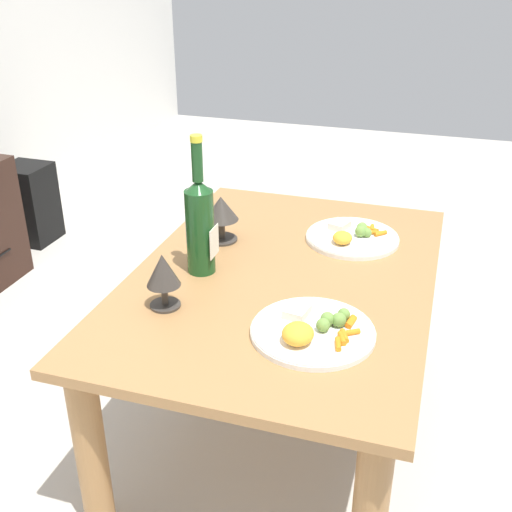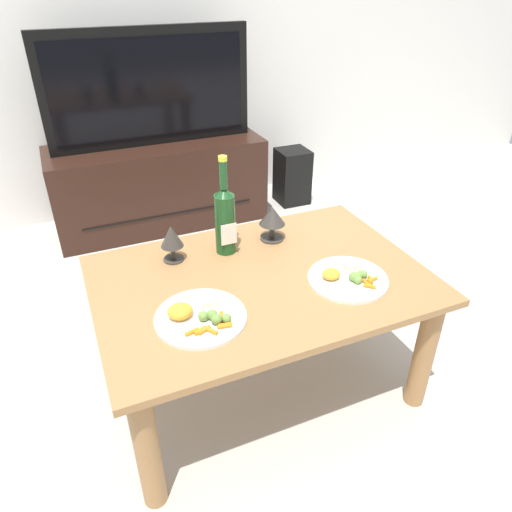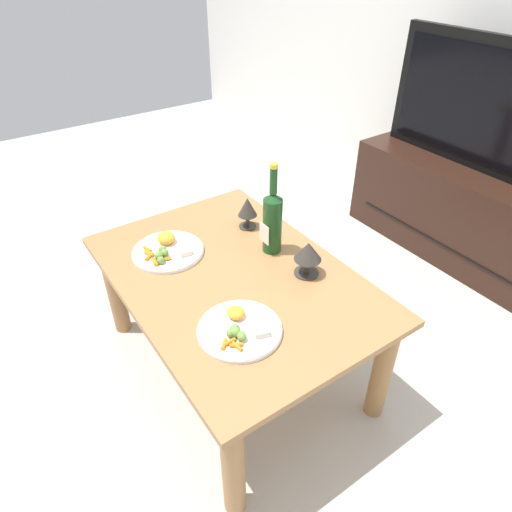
{
  "view_description": "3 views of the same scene",
  "coord_description": "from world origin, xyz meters",
  "px_view_note": "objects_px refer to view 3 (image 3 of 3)",
  "views": [
    {
      "loc": [
        -1.38,
        -0.36,
        1.24
      ],
      "look_at": [
        -0.04,
        0.06,
        0.54
      ],
      "focal_mm": 44.39,
      "sensor_mm": 36.0,
      "label": 1
    },
    {
      "loc": [
        -0.53,
        -1.19,
        1.36
      ],
      "look_at": [
        -0.0,
        0.04,
        0.54
      ],
      "focal_mm": 33.43,
      "sensor_mm": 36.0,
      "label": 2
    },
    {
      "loc": [
        1.09,
        -0.65,
        1.48
      ],
      "look_at": [
        0.03,
        0.08,
        0.55
      ],
      "focal_mm": 31.91,
      "sensor_mm": 36.0,
      "label": 3
    }
  ],
  "objects_px": {
    "tv_stand": "(464,212)",
    "wine_bottle": "(272,219)",
    "goblet_right": "(308,253)",
    "tv_screen": "(496,109)",
    "goblet_left": "(247,208)",
    "dining_table": "(234,293)",
    "dinner_plate_left": "(168,250)",
    "dinner_plate_right": "(240,329)"
  },
  "relations": [
    {
      "from": "dining_table",
      "to": "wine_bottle",
      "type": "relative_size",
      "value": 3.04
    },
    {
      "from": "goblet_left",
      "to": "tv_stand",
      "type": "bearing_deg",
      "value": 79.74
    },
    {
      "from": "dining_table",
      "to": "dinner_plate_left",
      "type": "distance_m",
      "value": 0.3
    },
    {
      "from": "goblet_right",
      "to": "goblet_left",
      "type": "bearing_deg",
      "value": 180.0
    },
    {
      "from": "dining_table",
      "to": "goblet_left",
      "type": "relative_size",
      "value": 8.08
    },
    {
      "from": "dinner_plate_right",
      "to": "dinner_plate_left",
      "type": "bearing_deg",
      "value": -179.97
    },
    {
      "from": "dining_table",
      "to": "dinner_plate_left",
      "type": "bearing_deg",
      "value": -152.2
    },
    {
      "from": "goblet_left",
      "to": "goblet_right",
      "type": "bearing_deg",
      "value": -0.0
    },
    {
      "from": "wine_bottle",
      "to": "goblet_right",
      "type": "xyz_separation_m",
      "value": [
        0.19,
        0.02,
        -0.05
      ]
    },
    {
      "from": "tv_stand",
      "to": "dinner_plate_left",
      "type": "height_order",
      "value": "dinner_plate_left"
    },
    {
      "from": "dining_table",
      "to": "dinner_plate_left",
      "type": "relative_size",
      "value": 4.02
    },
    {
      "from": "wine_bottle",
      "to": "dinner_plate_left",
      "type": "relative_size",
      "value": 1.32
    },
    {
      "from": "tv_stand",
      "to": "goblet_right",
      "type": "height_order",
      "value": "goblet_right"
    },
    {
      "from": "tv_screen",
      "to": "goblet_left",
      "type": "height_order",
      "value": "tv_screen"
    },
    {
      "from": "tv_screen",
      "to": "wine_bottle",
      "type": "distance_m",
      "value": 1.27
    },
    {
      "from": "tv_screen",
      "to": "dinner_plate_right",
      "type": "relative_size",
      "value": 4.29
    },
    {
      "from": "tv_stand",
      "to": "tv_screen",
      "type": "distance_m",
      "value": 0.55
    },
    {
      "from": "dining_table",
      "to": "dinner_plate_right",
      "type": "bearing_deg",
      "value": -27.95
    },
    {
      "from": "dining_table",
      "to": "tv_stand",
      "type": "relative_size",
      "value": 0.89
    },
    {
      "from": "dining_table",
      "to": "goblet_left",
      "type": "height_order",
      "value": "goblet_left"
    },
    {
      "from": "wine_bottle",
      "to": "goblet_right",
      "type": "distance_m",
      "value": 0.2
    },
    {
      "from": "dinner_plate_right",
      "to": "tv_screen",
      "type": "bearing_deg",
      "value": 99.39
    },
    {
      "from": "tv_stand",
      "to": "wine_bottle",
      "type": "distance_m",
      "value": 1.31
    },
    {
      "from": "dining_table",
      "to": "goblet_right",
      "type": "distance_m",
      "value": 0.31
    },
    {
      "from": "tv_stand",
      "to": "dinner_plate_right",
      "type": "relative_size",
      "value": 4.66
    },
    {
      "from": "tv_screen",
      "to": "goblet_left",
      "type": "distance_m",
      "value": 1.28
    },
    {
      "from": "dining_table",
      "to": "goblet_right",
      "type": "height_order",
      "value": "goblet_right"
    },
    {
      "from": "tv_screen",
      "to": "dinner_plate_left",
      "type": "bearing_deg",
      "value": -98.61
    },
    {
      "from": "tv_stand",
      "to": "dinner_plate_left",
      "type": "distance_m",
      "value": 1.63
    },
    {
      "from": "goblet_right",
      "to": "dining_table",
      "type": "bearing_deg",
      "value": -122.96
    },
    {
      "from": "dining_table",
      "to": "tv_stand",
      "type": "height_order",
      "value": "tv_stand"
    },
    {
      "from": "wine_bottle",
      "to": "tv_stand",
      "type": "bearing_deg",
      "value": 88.4
    },
    {
      "from": "dining_table",
      "to": "tv_stand",
      "type": "xyz_separation_m",
      "value": [
        -0.01,
        1.46,
        -0.15
      ]
    },
    {
      "from": "wine_bottle",
      "to": "goblet_left",
      "type": "distance_m",
      "value": 0.2
    },
    {
      "from": "dinner_plate_left",
      "to": "dining_table",
      "type": "bearing_deg",
      "value": 27.8
    },
    {
      "from": "tv_stand",
      "to": "goblet_right",
      "type": "xyz_separation_m",
      "value": [
        0.15,
        -1.24,
        0.32
      ]
    },
    {
      "from": "dining_table",
      "to": "dinner_plate_left",
      "type": "height_order",
      "value": "dinner_plate_left"
    },
    {
      "from": "goblet_right",
      "to": "dinner_plate_right",
      "type": "height_order",
      "value": "goblet_right"
    },
    {
      "from": "goblet_left",
      "to": "goblet_right",
      "type": "relative_size",
      "value": 1.02
    },
    {
      "from": "wine_bottle",
      "to": "dinner_plate_right",
      "type": "height_order",
      "value": "wine_bottle"
    },
    {
      "from": "dining_table",
      "to": "dinner_plate_right",
      "type": "distance_m",
      "value": 0.3
    },
    {
      "from": "goblet_right",
      "to": "dinner_plate_left",
      "type": "height_order",
      "value": "goblet_right"
    }
  ]
}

